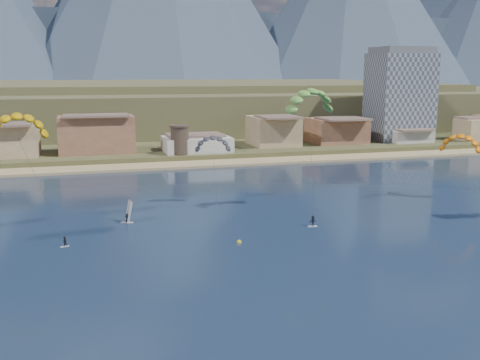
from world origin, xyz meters
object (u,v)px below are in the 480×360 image
object	(u,v)px
kitesurfer_green	(310,98)
buoy	(239,242)
kitesurfer_yellow	(17,122)
watchtower	(180,140)
apartment_tower	(400,95)
windsurfer	(128,216)

from	to	relation	value
kitesurfer_green	buoy	distance (m)	31.62
kitesurfer_yellow	kitesurfer_green	xyz separation A→B (m)	(50.19, -1.90, 3.36)
watchtower	kitesurfer_yellow	world-z (taller)	kitesurfer_yellow
watchtower	buoy	distance (m)	81.70
apartment_tower	watchtower	world-z (taller)	apartment_tower
apartment_tower	watchtower	bearing A→B (deg)	-170.07
apartment_tower	buoy	world-z (taller)	apartment_tower
kitesurfer_green	kitesurfer_yellow	bearing A→B (deg)	177.84
apartment_tower	watchtower	xyz separation A→B (m)	(-80.00, -14.00, -11.45)
watchtower	windsurfer	size ratio (longest dim) A/B	2.23
windsurfer	watchtower	bearing A→B (deg)	72.48
apartment_tower	buoy	distance (m)	128.89
kitesurfer_yellow	kitesurfer_green	world-z (taller)	kitesurfer_green
watchtower	kitesurfer_yellow	size ratio (longest dim) A/B	0.39
windsurfer	buoy	bearing A→B (deg)	-46.87
apartment_tower	kitesurfer_yellow	distance (m)	140.90
apartment_tower	buoy	size ratio (longest dim) A/B	44.88
kitesurfer_yellow	watchtower	bearing A→B (deg)	59.70
kitesurfer_yellow	buoy	world-z (taller)	kitesurfer_yellow
apartment_tower	kitesurfer_green	world-z (taller)	apartment_tower
kitesurfer_green	apartment_tower	bearing A→B (deg)	49.93
apartment_tower	kitesurfer_green	size ratio (longest dim) A/B	1.32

